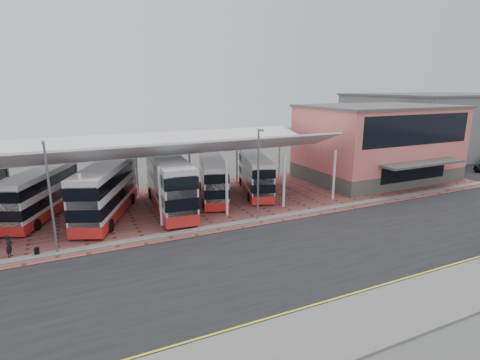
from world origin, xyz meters
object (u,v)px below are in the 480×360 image
(terminal, at_px, (377,142))
(bus_1, at_px, (40,194))
(bus_2, at_px, (106,191))
(bus_5, at_px, (255,175))
(pedestrian, at_px, (9,246))
(bus_3, at_px, (169,183))
(bus_4, at_px, (213,179))

(terminal, xyz_separation_m, bus_1, (-38.24, 1.29, -2.50))
(terminal, bearing_deg, bus_2, -178.01)
(bus_5, distance_m, pedestrian, 23.82)
(bus_2, bearing_deg, bus_3, 22.03)
(bus_3, relative_size, bus_4, 1.19)
(bus_1, height_order, bus_2, bus_2)
(bus_3, distance_m, bus_4, 5.22)
(bus_1, distance_m, bus_4, 16.09)
(bus_1, bearing_deg, bus_3, 11.70)
(terminal, height_order, bus_1, terminal)
(terminal, bearing_deg, bus_1, 178.07)
(bus_2, relative_size, pedestrian, 7.00)
(bus_2, distance_m, bus_4, 10.79)
(pedestrian, bearing_deg, bus_1, 4.66)
(terminal, relative_size, bus_2, 1.58)
(bus_1, distance_m, bus_5, 21.02)
(bus_3, distance_m, pedestrian, 14.11)
(pedestrian, bearing_deg, terminal, -63.82)
(bus_1, bearing_deg, bus_4, 20.83)
(bus_4, bearing_deg, bus_5, 15.43)
(terminal, distance_m, bus_5, 17.44)
(bus_3, xyz_separation_m, pedestrian, (-12.77, -5.76, -1.66))
(pedestrian, bearing_deg, bus_2, -34.17)
(terminal, relative_size, bus_1, 1.78)
(terminal, height_order, bus_5, terminal)
(bus_4, bearing_deg, bus_1, -167.15)
(bus_1, xyz_separation_m, pedestrian, (-1.70, -8.27, -1.27))
(bus_1, bearing_deg, bus_5, 21.44)
(bus_3, xyz_separation_m, bus_5, (9.91, 1.40, -0.43))
(bus_4, height_order, pedestrian, bus_4)
(terminal, xyz_separation_m, pedestrian, (-39.94, -6.98, -3.77))
(terminal, relative_size, bus_5, 1.79)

